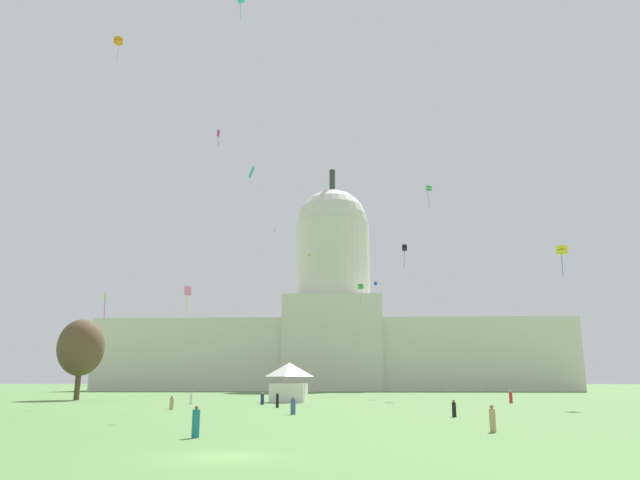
# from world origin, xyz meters

# --- Properties ---
(ground_plane) EXTENTS (800.00, 800.00, 0.00)m
(ground_plane) POSITION_xyz_m (0.00, 0.00, 0.00)
(ground_plane) COLOR #567F42
(capitol_building) EXTENTS (135.36, 26.66, 67.64)m
(capitol_building) POSITION_xyz_m (0.53, 151.06, 17.55)
(capitol_building) COLOR beige
(capitol_building) RESTS_ON ground_plane
(event_tent) EXTENTS (5.41, 6.25, 5.61)m
(event_tent) POSITION_xyz_m (-3.59, 62.24, 2.82)
(event_tent) COLOR white
(event_tent) RESTS_ON ground_plane
(tree_west_far) EXTENTS (10.26, 10.15, 12.82)m
(tree_west_far) POSITION_xyz_m (-38.25, 69.03, 8.24)
(tree_west_far) COLOR brown
(tree_west_far) RESTS_ON ground_plane
(person_tan_near_tree_west) EXTENTS (0.53, 0.53, 1.67)m
(person_tan_near_tree_west) POSITION_xyz_m (14.25, 12.80, 0.77)
(person_tan_near_tree_west) COLOR tan
(person_tan_near_tree_west) RESTS_ON ground_plane
(person_navy_edge_east) EXTENTS (0.63, 0.63, 1.58)m
(person_navy_edge_east) POSITION_xyz_m (-6.22, 53.49, 0.71)
(person_navy_edge_east) COLOR navy
(person_navy_edge_east) RESTS_ON ground_plane
(person_teal_front_center) EXTENTS (0.58, 0.58, 1.77)m
(person_teal_front_center) POSITION_xyz_m (-3.52, 8.18, 0.81)
(person_teal_front_center) COLOR #1E757A
(person_teal_front_center) RESTS_ON ground_plane
(person_black_front_right) EXTENTS (0.46, 0.46, 1.49)m
(person_black_front_right) POSITION_xyz_m (14.42, 28.02, 0.68)
(person_black_front_right) COLOR black
(person_black_front_right) RESTS_ON ground_plane
(person_tan_near_tent) EXTENTS (0.61, 0.61, 1.46)m
(person_tan_near_tent) POSITION_xyz_m (-14.32, 40.02, 0.65)
(person_tan_near_tent) COLOR tan
(person_tan_near_tent) RESTS_ON ground_plane
(person_white_back_center) EXTENTS (0.51, 0.51, 1.59)m
(person_white_back_center) POSITION_xyz_m (-15.74, 53.67, 0.73)
(person_white_back_center) COLOR silver
(person_white_back_center) RESTS_ON ground_plane
(person_red_back_left) EXTENTS (0.65, 0.65, 1.75)m
(person_red_back_left) POSITION_xyz_m (27.68, 59.92, 0.79)
(person_red_back_left) COLOR red
(person_red_back_left) RESTS_ON ground_plane
(person_black_deep_crowd) EXTENTS (0.50, 0.50, 1.77)m
(person_black_deep_crowd) POSITION_xyz_m (-3.21, 44.78, 0.83)
(person_black_deep_crowd) COLOR black
(person_black_deep_crowd) RESTS_ON ground_plane
(person_denim_edge_west) EXTENTS (0.67, 0.67, 1.68)m
(person_denim_edge_west) POSITION_xyz_m (-0.09, 31.12, 0.75)
(person_denim_edge_west) COLOR #3D5684
(person_denim_edge_west) RESTS_ON ground_plane
(kite_green_mid) EXTENTS (1.36, 1.35, 4.04)m
(kite_green_mid) POSITION_xyz_m (7.99, 105.02, 23.41)
(kite_green_mid) COLOR green
(kite_black_mid) EXTENTS (1.08, 1.13, 4.49)m
(kite_black_mid) POSITION_xyz_m (16.64, 90.73, 29.01)
(kite_black_mid) COLOR black
(kite_yellow_mid) EXTENTS (1.50, 1.50, 4.06)m
(kite_yellow_mid) POSITION_xyz_m (33.04, 50.09, 19.59)
(kite_yellow_mid) COLOR yellow
(kite_orange_high) EXTENTS (1.33, 1.33, 4.17)m
(kite_orange_high) POSITION_xyz_m (-31.72, 58.15, 56.83)
(kite_orange_high) COLOR orange
(kite_lime_low) EXTENTS (0.59, 0.73, 3.42)m
(kite_lime_low) POSITION_xyz_m (-24.92, 45.17, 12.81)
(kite_lime_low) COLOR #8CD133
(kite_violet_high) EXTENTS (0.41, 0.53, 1.27)m
(kite_violet_high) POSITION_xyz_m (-13.26, 117.96, 39.85)
(kite_violet_high) COLOR purple
(kite_magenta_high) EXTENTS (0.41, 0.81, 2.69)m
(kite_magenta_high) POSITION_xyz_m (-14.67, 58.33, 40.26)
(kite_magenta_high) COLOR #D1339E
(kite_turquoise_mid) EXTENTS (0.53, 0.72, 1.29)m
(kite_turquoise_mid) POSITION_xyz_m (-5.28, 34.76, 25.43)
(kite_turquoise_mid) COLOR teal
(kite_gold_mid) EXTENTS (0.74, 0.76, 0.95)m
(kite_gold_mid) POSITION_xyz_m (-4.41, 118.56, 33.53)
(kite_gold_mid) COLOR gold
(kite_blue_mid) EXTENTS (0.92, 0.95, 0.92)m
(kite_blue_mid) POSITION_xyz_m (12.46, 129.61, 27.94)
(kite_blue_mid) COLOR blue
(kite_pink_low) EXTENTS (0.64, 0.92, 2.99)m
(kite_pink_low) POSITION_xyz_m (-13.24, 40.31, 12.97)
(kite_pink_low) COLOR pink
(kite_green_high) EXTENTS (1.20, 1.23, 4.53)m
(kite_green_high) POSITION_xyz_m (21.54, 87.37, 40.37)
(kite_green_high) COLOR green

